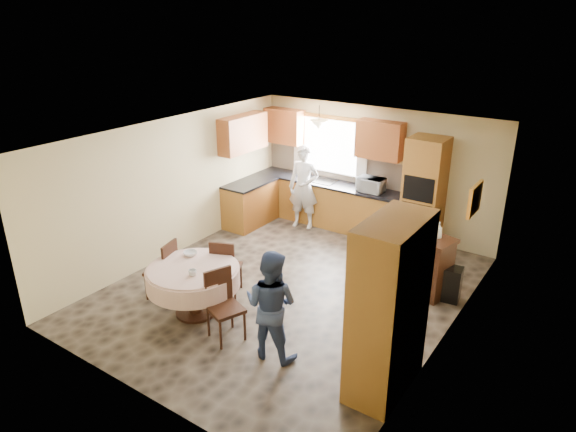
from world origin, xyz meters
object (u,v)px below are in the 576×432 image
at_px(cupboard, 389,308).
at_px(chair_right, 223,301).
at_px(person_dining, 271,305).
at_px(chair_left, 165,267).
at_px(dining_table, 193,278).
at_px(oven_tower, 424,194).
at_px(person_sink, 304,187).
at_px(sideboard, 412,261).
at_px(chair_back, 225,265).

xyz_separation_m(cupboard, chair_right, (-2.25, -0.30, -0.53)).
bearing_deg(person_dining, chair_right, -5.64).
height_order(cupboard, chair_left, cupboard).
xyz_separation_m(cupboard, dining_table, (-2.96, -0.12, -0.48)).
xyz_separation_m(oven_tower, person_sink, (-2.36, -0.39, -0.20)).
height_order(chair_left, person_dining, person_dining).
bearing_deg(oven_tower, person_dining, -95.22).
height_order(oven_tower, sideboard, oven_tower).
relative_size(oven_tower, dining_table, 1.57).
height_order(dining_table, chair_right, chair_right).
bearing_deg(sideboard, person_dining, -93.65).
distance_m(oven_tower, chair_back, 3.92).
relative_size(cupboard, chair_right, 2.19).
relative_size(cupboard, dining_table, 1.60).
distance_m(chair_right, person_dining, 0.82).
bearing_deg(oven_tower, dining_table, -114.93).
bearing_deg(dining_table, cupboard, 2.33).
height_order(cupboard, chair_right, cupboard).
xyz_separation_m(sideboard, chair_back, (-2.30, -1.90, 0.07)).
distance_m(chair_left, chair_right, 1.43).
distance_m(sideboard, chair_left, 3.90).
distance_m(chair_back, person_dining, 1.70).
xyz_separation_m(dining_table, person_dining, (1.50, -0.15, 0.15)).
relative_size(sideboard, person_dining, 0.85).
relative_size(sideboard, person_sink, 0.74).
distance_m(chair_right, person_sink, 4.05).
relative_size(cupboard, person_dining, 1.44).
xyz_separation_m(chair_back, person_dining, (1.48, -0.81, 0.22)).
bearing_deg(oven_tower, sideboard, -73.97).
bearing_deg(dining_table, person_dining, -5.71).
distance_m(chair_back, chair_right, 1.08).
bearing_deg(cupboard, chair_back, 169.61).
bearing_deg(person_sink, chair_right, -86.39).
height_order(chair_back, person_dining, person_dining).
bearing_deg(chair_left, chair_right, 64.63).
relative_size(chair_left, person_sink, 0.55).
distance_m(oven_tower, chair_left, 4.77).
bearing_deg(chair_back, cupboard, 146.02).
xyz_separation_m(cupboard, person_dining, (-1.46, -0.27, -0.33)).
bearing_deg(sideboard, person_sink, 171.31).
distance_m(oven_tower, sideboard, 1.68).
height_order(person_sink, person_dining, person_sink).
bearing_deg(dining_table, chair_right, -14.10).
xyz_separation_m(chair_left, chair_right, (1.40, -0.27, 0.02)).
xyz_separation_m(sideboard, cupboard, (0.64, -2.44, 0.62)).
height_order(chair_left, person_sink, person_sink).
relative_size(dining_table, chair_back, 1.41).
bearing_deg(chair_back, dining_table, 64.16).
bearing_deg(chair_right, sideboard, -8.91).
bearing_deg(chair_back, sideboard, -164.00).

